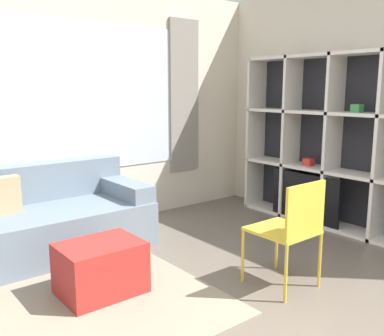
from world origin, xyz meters
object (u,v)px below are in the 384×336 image
(shelving_unit, at_px, (333,145))
(ottoman, at_px, (101,269))
(couch_main, at_px, (51,221))
(folding_chair, at_px, (291,225))

(shelving_unit, bearing_deg, ottoman, 177.78)
(shelving_unit, xyz_separation_m, ottoman, (-2.83, 0.11, -0.72))
(couch_main, distance_m, folding_chair, 2.26)
(folding_chair, bearing_deg, ottoman, -35.11)
(shelving_unit, distance_m, couch_main, 3.10)
(couch_main, xyz_separation_m, folding_chair, (1.16, -1.93, 0.22))
(shelving_unit, distance_m, ottoman, 2.92)
(couch_main, bearing_deg, ottoman, -92.01)
(ottoman, bearing_deg, couch_main, 87.99)
(shelving_unit, relative_size, couch_main, 1.32)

